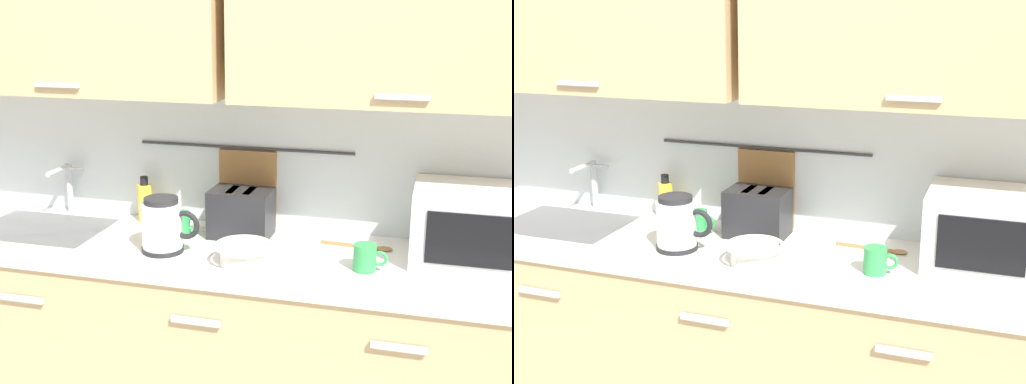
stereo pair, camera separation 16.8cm
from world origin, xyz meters
The scene contains 11 objects.
counter_unit centered at (-0.01, 0.30, 0.46)m, with size 2.53×0.64×0.90m.
back_wall_assembly centered at (0.00, 0.53, 1.52)m, with size 3.70×0.41×2.50m.
sink_faucet centered at (-0.79, 0.53, 1.04)m, with size 0.09×0.17×0.22m.
microwave centered at (0.92, 0.41, 1.04)m, with size 0.46×0.35×0.27m.
electric_kettle centered at (-0.20, 0.20, 1.00)m, with size 0.23×0.16×0.21m.
dish_soap_bottle centered at (-0.42, 0.52, 0.99)m, with size 0.06×0.06×0.20m.
mug_near_sink centered at (-0.21, 0.39, 0.95)m, with size 0.12×0.08×0.09m.
mixing_bowl centered at (0.12, 0.16, 0.94)m, with size 0.21×0.21×0.08m.
toaster centered at (0.03, 0.45, 1.00)m, with size 0.26×0.17×0.19m.
mug_by_kettle centered at (0.55, 0.21, 0.95)m, with size 0.12×0.08×0.09m.
wooden_spoon centered at (0.52, 0.44, 0.91)m, with size 0.28×0.05×0.01m.
Camera 2 is at (0.93, -1.95, 1.79)m, focal length 47.45 mm.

